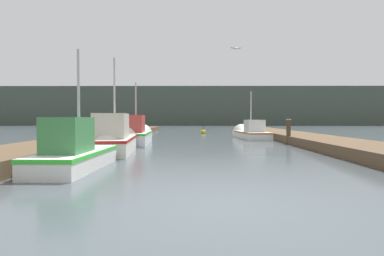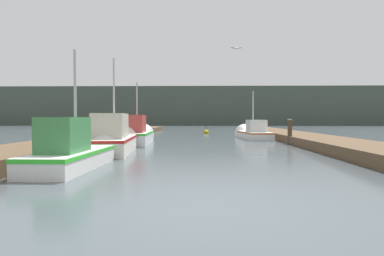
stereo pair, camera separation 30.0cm
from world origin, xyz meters
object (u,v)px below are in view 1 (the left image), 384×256
fishing_boat_0 (82,152)px  fishing_boat_1 (115,139)px  fishing_boat_3 (250,133)px  seagull_lead (236,49)px  mooring_piling_0 (289,131)px  fishing_boat_2 (136,134)px  channel_buoy (203,132)px

fishing_boat_0 → fishing_boat_1: size_ratio=0.89×
fishing_boat_0 → fishing_boat_3: fishing_boat_0 is taller
fishing_boat_0 → fishing_boat_1: 4.44m
fishing_boat_1 → fishing_boat_0: bearing=-94.7°
seagull_lead → fishing_boat_3: bearing=-113.2°
fishing_boat_1 → mooring_piling_0: size_ratio=4.17×
fishing_boat_1 → fishing_boat_3: 12.18m
seagull_lead → fishing_boat_2: bearing=-32.0°
mooring_piling_0 → fishing_boat_1: bearing=-152.8°
fishing_boat_3 → seagull_lead: (-1.84, -6.99, 4.55)m
fishing_boat_1 → fishing_boat_2: bearing=84.2°
fishing_boat_0 → seagull_lead: bearing=53.5°
fishing_boat_1 → fishing_boat_3: size_ratio=1.03×
mooring_piling_0 → seagull_lead: size_ratio=2.48×
fishing_boat_2 → fishing_boat_3: size_ratio=1.10×
fishing_boat_1 → channel_buoy: fishing_boat_1 is taller
fishing_boat_3 → channel_buoy: bearing=107.3°
fishing_boat_3 → channel_buoy: 8.11m
fishing_boat_1 → fishing_boat_3: fishing_boat_1 is taller
mooring_piling_0 → channel_buoy: size_ratio=1.41×
fishing_boat_0 → seagull_lead: seagull_lead is taller
seagull_lead → fishing_boat_1: bearing=17.9°
fishing_boat_0 → mooring_piling_0: 12.34m
fishing_boat_3 → channel_buoy: size_ratio=5.71×
fishing_boat_0 → fishing_boat_3: (7.28, 14.16, -0.05)m
fishing_boat_2 → mooring_piling_0: (8.59, -0.67, 0.19)m
seagull_lead → channel_buoy: bearing=-93.4°
mooring_piling_0 → seagull_lead: bearing=-151.6°
channel_buoy → fishing_boat_0: bearing=-100.9°
fishing_boat_2 → mooring_piling_0: size_ratio=4.44×
fishing_boat_0 → channel_buoy: bearing=79.9°
fishing_boat_3 → seagull_lead: seagull_lead is taller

